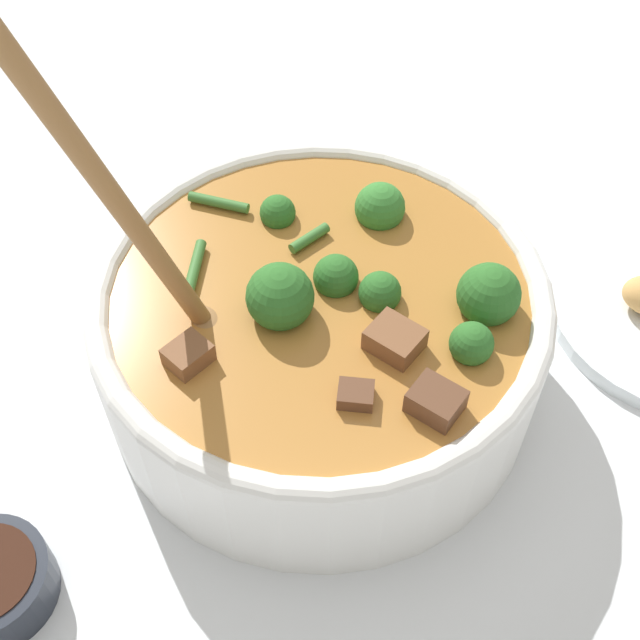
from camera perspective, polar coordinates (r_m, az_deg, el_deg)
ground_plane at (r=0.57m, az=0.00°, el=-3.95°), size 4.00×4.00×0.00m
stew_bowl at (r=0.53m, az=0.04°, el=-0.44°), size 0.29×0.29×0.31m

